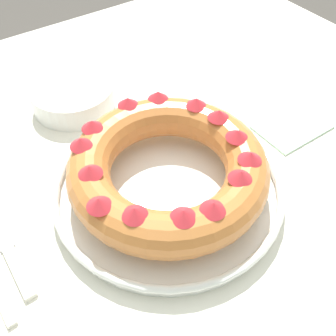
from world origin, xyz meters
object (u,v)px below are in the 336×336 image
serving_dish (168,188)px  side_bowl (73,96)px  bundt_cake (168,167)px  cake_knife (9,251)px  napkin (292,127)px

serving_dish → side_bowl: 0.29m
bundt_cake → serving_dish: bearing=-64.1°
cake_knife → napkin: cake_knife is taller
cake_knife → serving_dish: bearing=-4.5°
side_bowl → napkin: size_ratio=1.23×
serving_dish → bundt_cake: (-0.00, 0.00, 0.05)m
serving_dish → side_bowl: size_ratio=2.25×
cake_knife → side_bowl: bearing=53.4°
napkin → cake_knife: bearing=175.3°
serving_dish → cake_knife: (-0.24, 0.04, -0.01)m
bundt_cake → napkin: size_ratio=2.32×
serving_dish → cake_knife: 0.24m
bundt_cake → napkin: (0.28, -0.00, -0.06)m
bundt_cake → side_bowl: size_ratio=1.88×
serving_dish → napkin: 0.28m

